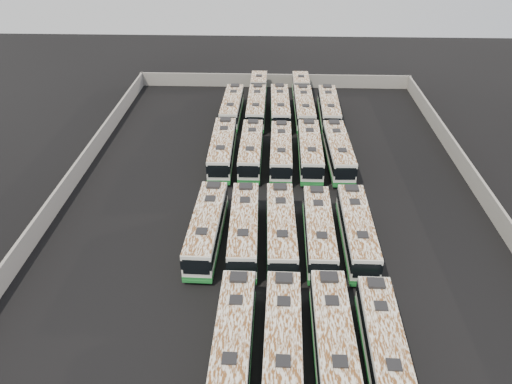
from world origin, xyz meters
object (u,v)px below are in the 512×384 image
at_px(bus_midback_far_right, 338,151).
at_px(bus_back_center, 280,108).
at_px(bus_front_far_right, 384,348).
at_px(bus_midback_left, 251,150).
at_px(bus_back_far_left, 232,107).
at_px(bus_midfront_center, 281,230).
at_px(bus_midback_right, 310,151).
at_px(bus_midback_center, 281,151).
at_px(bus_back_left, 257,99).
at_px(bus_midback_far_left, 223,149).
at_px(bus_back_far_right, 329,108).
at_px(bus_midfront_left, 244,229).
at_px(bus_midfront_right, 319,231).
at_px(bus_front_right, 334,344).
at_px(bus_front_left, 233,342).
at_px(bus_back_right, 303,100).
at_px(bus_front_center, 283,344).
at_px(bus_midfront_far_left, 207,227).
at_px(bus_midfront_far_right, 357,231).

distance_m(bus_midback_far_right, bus_back_center, 15.24).
bearing_deg(bus_midback_far_right, bus_front_far_right, -91.24).
relative_size(bus_midback_left, bus_back_far_left, 1.01).
relative_size(bus_midfront_center, bus_midback_right, 1.00).
relative_size(bus_midfront_center, bus_midback_center, 1.03).
bearing_deg(bus_back_left, bus_midback_far_left, -101.86).
bearing_deg(bus_midback_center, bus_back_far_right, 63.77).
relative_size(bus_midfront_left, bus_midback_far_left, 0.98).
height_order(bus_front_far_right, bus_midfront_right, bus_front_far_right).
xyz_separation_m(bus_back_far_left, bus_back_center, (6.90, -0.03, 0.04)).
distance_m(bus_front_far_right, bus_back_far_right, 43.50).
distance_m(bus_front_right, bus_midback_left, 30.64).
bearing_deg(bus_midback_far_left, bus_midfront_left, -78.61).
relative_size(bus_front_left, bus_back_center, 0.99).
height_order(bus_front_right, bus_back_right, bus_front_right).
bearing_deg(bus_front_center, bus_front_far_right, 0.78).
xyz_separation_m(bus_front_far_right, bus_midfront_far_left, (-13.91, 13.69, 0.05)).
relative_size(bus_front_left, bus_front_right, 0.98).
distance_m(bus_midfront_right, bus_back_far_left, 31.67).
relative_size(bus_midback_center, bus_back_left, 0.64).
bearing_deg(bus_midback_far_right, bus_midfront_far_right, -91.24).
relative_size(bus_front_left, bus_midfront_right, 1.02).
bearing_deg(bus_back_far_right, bus_midback_far_right, -89.23).
xyz_separation_m(bus_midback_left, bus_back_left, (0.17, 16.78, -0.02)).
relative_size(bus_front_right, bus_midfront_far_right, 1.02).
relative_size(bus_back_far_left, bus_back_far_right, 0.99).
bearing_deg(bus_midback_right, bus_back_far_left, 128.15).
height_order(bus_midback_right, bus_back_right, bus_midback_right).
distance_m(bus_midfront_center, bus_midback_center, 16.14).
bearing_deg(bus_back_right, bus_back_far_left, -163.94).
height_order(bus_midfront_right, bus_back_far_left, bus_back_far_left).
height_order(bus_midfront_left, bus_midback_right, bus_midback_right).
xyz_separation_m(bus_midfront_far_left, bus_back_center, (6.93, 29.76, -0.00)).
bearing_deg(bus_midback_left, bus_front_left, -89.43).
bearing_deg(bus_back_far_left, bus_midfront_left, -82.54).
xyz_separation_m(bus_midfront_left, bus_back_right, (6.87, 32.93, -0.02)).
bearing_deg(bus_midback_far_right, bus_midback_left, 178.23).
bearing_deg(bus_front_far_right, bus_front_center, -179.25).
relative_size(bus_front_right, bus_midfront_left, 1.02).
relative_size(bus_front_left, bus_back_left, 0.66).
bearing_deg(bus_front_left, bus_back_far_right, 77.02).
bearing_deg(bus_midback_right, bus_back_far_right, 76.26).
distance_m(bus_front_right, bus_midback_center, 29.79).
bearing_deg(bus_midback_right, bus_midfront_left, -112.74).
relative_size(bus_front_left, bus_front_far_right, 1.02).
xyz_separation_m(bus_front_left, bus_front_far_right, (10.42, -0.11, -0.03)).
xyz_separation_m(bus_midback_right, bus_back_far_right, (3.44, 13.57, -0.03)).
bearing_deg(bus_back_left, bus_midback_center, -78.26).
bearing_deg(bus_front_left, bus_midfront_left, 90.62).
bearing_deg(bus_midfront_right, bus_back_far_left, 109.57).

